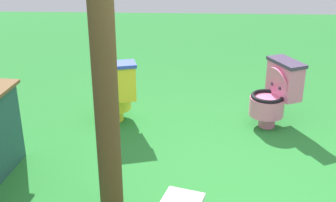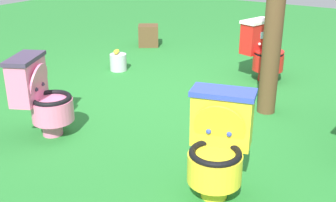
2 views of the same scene
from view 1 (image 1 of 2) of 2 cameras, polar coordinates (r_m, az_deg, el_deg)
ground at (r=3.83m, az=8.11°, el=-12.03°), size 14.00×14.00×0.00m
toilet_pink at (r=4.94m, az=13.37°, el=0.96°), size 0.57×0.62×0.73m
toilet_yellow at (r=4.89m, az=-6.74°, el=1.22°), size 0.58×0.52×0.73m
wooden_post at (r=3.22m, az=-7.87°, el=0.76°), size 0.18×0.18×1.95m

